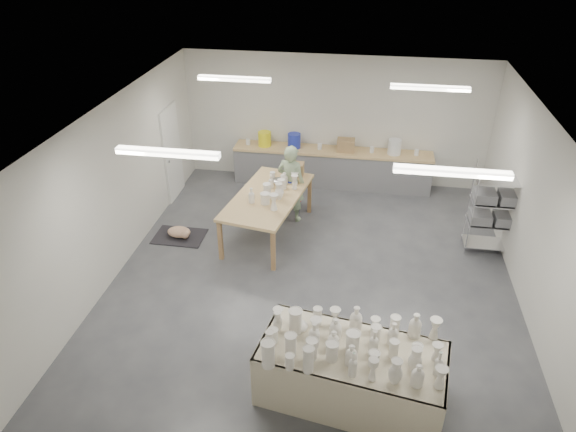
% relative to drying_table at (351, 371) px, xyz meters
% --- Properties ---
extents(room, '(8.00, 8.02, 3.00)m').
position_rel_drying_table_xyz_m(room, '(-0.90, 2.62, 1.58)').
color(room, '#424449').
rests_on(room, ground).
extents(back_counter, '(4.60, 0.60, 1.24)m').
position_rel_drying_table_xyz_m(back_counter, '(-0.80, 6.22, 0.01)').
color(back_counter, tan).
rests_on(back_counter, ground).
extents(wire_shelf, '(0.88, 0.48, 1.80)m').
position_rel_drying_table_xyz_m(wire_shelf, '(2.41, 3.94, 0.44)').
color(wire_shelf, silver).
rests_on(wire_shelf, ground).
extents(drying_table, '(2.53, 1.49, 1.21)m').
position_rel_drying_table_xyz_m(drying_table, '(0.00, 0.00, 0.00)').
color(drying_table, olive).
rests_on(drying_table, ground).
extents(work_table, '(1.57, 2.54, 1.23)m').
position_rel_drying_table_xyz_m(work_table, '(-1.77, 3.93, 0.41)').
color(work_table, tan).
rests_on(work_table, ground).
extents(rug, '(1.00, 0.70, 0.02)m').
position_rel_drying_table_xyz_m(rug, '(-3.60, 3.42, -0.47)').
color(rug, black).
rests_on(rug, ground).
extents(cat, '(0.53, 0.43, 0.20)m').
position_rel_drying_table_xyz_m(cat, '(-3.58, 3.41, -0.35)').
color(cat, white).
rests_on(cat, rug).
extents(potter, '(0.70, 0.56, 1.67)m').
position_rel_drying_table_xyz_m(potter, '(-1.49, 4.50, 0.36)').
color(potter, '#92AA83').
rests_on(potter, ground).
extents(red_stool, '(0.44, 0.44, 0.34)m').
position_rel_drying_table_xyz_m(red_stool, '(-1.49, 4.77, -0.18)').
color(red_stool, red).
rests_on(red_stool, ground).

